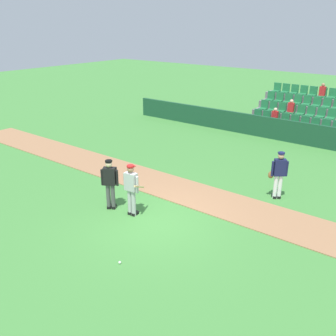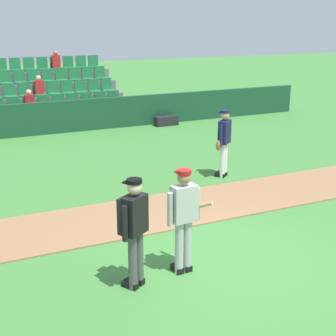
{
  "view_description": "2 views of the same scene",
  "coord_description": "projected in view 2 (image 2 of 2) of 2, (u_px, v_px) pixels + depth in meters",
  "views": [
    {
      "loc": [
        6.83,
        -8.14,
        5.98
      ],
      "look_at": [
        -0.63,
        1.5,
        1.22
      ],
      "focal_mm": 40.3,
      "sensor_mm": 36.0,
      "label": 1
    },
    {
      "loc": [
        -4.21,
        -6.64,
        4.01
      ],
      "look_at": [
        0.02,
        2.33,
        0.99
      ],
      "focal_mm": 53.05,
      "sensor_mm": 36.0,
      "label": 2
    }
  ],
  "objects": [
    {
      "name": "batter_grey_jersey",
      "position": [
        184.0,
        217.0,
        7.89
      ],
      "size": [
        0.71,
        0.76,
        1.76
      ],
      "color": "#B2B2B2",
      "rests_on": "ground"
    },
    {
      "name": "equipment_bag",
      "position": [
        166.0,
        121.0,
        19.18
      ],
      "size": [
        0.9,
        0.36,
        0.36
      ],
      "primitive_type": "cube",
      "color": "#232328",
      "rests_on": "ground"
    },
    {
      "name": "ground_plane",
      "position": [
        224.0,
        258.0,
        8.63
      ],
      "size": [
        80.0,
        80.0,
        0.0
      ],
      "primitive_type": "plane",
      "color": "#42843A"
    },
    {
      "name": "runner_navy_jersey",
      "position": [
        224.0,
        141.0,
        12.77
      ],
      "size": [
        0.6,
        0.47,
        1.76
      ],
      "color": "white",
      "rests_on": "ground"
    },
    {
      "name": "infield_dirt_path",
      "position": [
        166.0,
        211.0,
        10.71
      ],
      "size": [
        28.0,
        1.98,
        0.03
      ],
      "primitive_type": "cube",
      "color": "#9E704C",
      "rests_on": "ground"
    },
    {
      "name": "stadium_bleachers",
      "position": [
        52.0,
        103.0,
        19.86
      ],
      "size": [
        5.55,
        3.8,
        2.7
      ],
      "color": "slate",
      "rests_on": "ground"
    },
    {
      "name": "umpire_home_plate",
      "position": [
        134.0,
        227.0,
        7.44
      ],
      "size": [
        0.53,
        0.46,
        1.76
      ],
      "color": "#4C4C4C",
      "rests_on": "ground"
    },
    {
      "name": "dugout_fence",
      "position": [
        66.0,
        117.0,
        17.91
      ],
      "size": [
        20.0,
        0.16,
        1.16
      ],
      "primitive_type": "cube",
      "color": "#19472D",
      "rests_on": "ground"
    }
  ]
}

